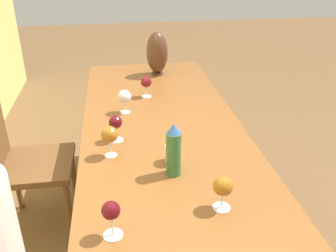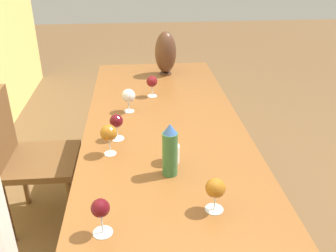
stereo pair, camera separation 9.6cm
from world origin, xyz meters
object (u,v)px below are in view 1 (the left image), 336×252
at_px(water_tumbler, 174,154).
at_px(chair_far, 23,160).
at_px(wine_glass_5, 116,123).
at_px(wine_glass_0, 146,82).
at_px(wine_glass_3, 111,212).
at_px(wine_glass_4, 110,135).
at_px(water_bottle, 174,150).
at_px(vase, 157,53).
at_px(wine_glass_6, 223,187).
at_px(wine_glass_2, 124,97).

relative_size(water_tumbler, chair_far, 0.09).
height_order(water_tumbler, wine_glass_5, wine_glass_5).
bearing_deg(wine_glass_0, wine_glass_3, 169.19).
bearing_deg(water_tumbler, wine_glass_4, 71.41).
height_order(water_bottle, wine_glass_3, water_bottle).
distance_m(vase, wine_glass_4, 1.20).
height_order(vase, wine_glass_4, vase).
relative_size(wine_glass_6, chair_far, 0.16).
bearing_deg(chair_far, wine_glass_2, -88.05).
bearing_deg(water_bottle, water_tumbler, -9.80).
height_order(vase, wine_glass_5, vase).
distance_m(wine_glass_2, wine_glass_3, 1.03).
bearing_deg(chair_far, wine_glass_6, -133.83).
distance_m(wine_glass_2, wine_glass_5, 0.34).
distance_m(wine_glass_4, chair_far, 0.80).
height_order(wine_glass_2, wine_glass_4, wine_glass_4).
bearing_deg(water_bottle, wine_glass_5, 35.15).
xyz_separation_m(water_bottle, vase, (1.33, -0.09, 0.05)).
distance_m(water_bottle, wine_glass_4, 0.33).
xyz_separation_m(wine_glass_4, chair_far, (0.46, 0.54, -0.38)).
height_order(wine_glass_5, chair_far, wine_glass_5).
bearing_deg(water_tumbler, wine_glass_5, 46.55).
distance_m(water_bottle, wine_glass_3, 0.44).
relative_size(water_tumbler, vase, 0.26).
xyz_separation_m(wine_glass_2, wine_glass_4, (-0.48, 0.09, 0.01)).
xyz_separation_m(water_bottle, wine_glass_5, (0.34, 0.24, -0.02)).
bearing_deg(wine_glass_4, wine_glass_2, -10.44).
height_order(water_bottle, chair_far, water_bottle).
relative_size(wine_glass_2, wine_glass_4, 0.92).
bearing_deg(chair_far, wine_glass_4, -130.77).
height_order(water_tumbler, wine_glass_6, wine_glass_6).
xyz_separation_m(water_tumbler, chair_far, (0.56, 0.82, -0.31)).
xyz_separation_m(wine_glass_5, chair_far, (0.32, 0.57, -0.36)).
bearing_deg(wine_glass_2, water_tumbler, -161.22).
distance_m(vase, chair_far, 1.21).
distance_m(water_tumbler, chair_far, 1.04).
bearing_deg(wine_glass_6, wine_glass_3, 102.15).
bearing_deg(wine_glass_4, wine_glass_5, -11.59).
bearing_deg(water_bottle, vase, -3.99).
height_order(wine_glass_0, chair_far, wine_glass_0).
bearing_deg(wine_glass_5, wine_glass_4, 168.41).
height_order(wine_glass_2, wine_glass_6, wine_glass_2).
relative_size(wine_glass_2, chair_far, 0.16).
bearing_deg(wine_glass_2, wine_glass_3, 175.01).
height_order(water_tumbler, vase, vase).
bearing_deg(wine_glass_0, wine_glass_4, 161.44).
relative_size(water_tumbler, wine_glass_4, 0.55).
bearing_deg(wine_glass_4, wine_glass_3, 179.97).
xyz_separation_m(wine_glass_3, chair_far, (1.00, 0.54, -0.37)).
bearing_deg(wine_glass_2, vase, -22.63).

